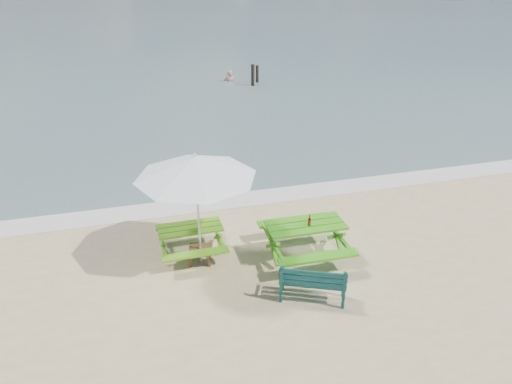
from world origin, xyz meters
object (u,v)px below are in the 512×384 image
object	(u,v)px
picnic_table_left	(191,241)
beer_bottle	(309,222)
side_table	(201,255)
swimmer	(230,86)
park_bench	(312,289)
patio_umbrella	(195,167)
picnic_table_right	(305,241)

from	to	relation	value
picnic_table_left	beer_bottle	size ratio (longest dim) A/B	6.02
picnic_table_left	side_table	xyz separation A→B (m)	(0.15, -0.40, -0.16)
swimmer	picnic_table_left	bearing A→B (deg)	-105.67
park_bench	patio_umbrella	size ratio (longest dim) A/B	0.44
park_bench	swimmer	xyz separation A→B (m)	(2.37, 18.18, -0.50)
picnic_table_right	park_bench	size ratio (longest dim) A/B	1.43
beer_bottle	patio_umbrella	bearing A→B (deg)	168.69
picnic_table_right	side_table	bearing A→B (deg)	170.41
picnic_table_right	picnic_table_left	bearing A→B (deg)	162.20
patio_umbrella	beer_bottle	size ratio (longest dim) A/B	11.63
picnic_table_right	side_table	distance (m)	2.37
side_table	swimmer	world-z (taller)	swimmer
park_bench	side_table	world-z (taller)	park_bench
park_bench	side_table	size ratio (longest dim) A/B	2.18
picnic_table_left	picnic_table_right	bearing A→B (deg)	-17.80
park_bench	side_table	distance (m)	2.72
picnic_table_left	patio_umbrella	xyz separation A→B (m)	(0.15, -0.40, 1.99)
patio_umbrella	swimmer	bearing A→B (deg)	75.20
picnic_table_left	swimmer	world-z (taller)	picnic_table_left
patio_umbrella	beer_bottle	world-z (taller)	patio_umbrella
picnic_table_right	park_bench	world-z (taller)	picnic_table_right
picnic_table_left	swimmer	size ratio (longest dim) A/B	0.97
picnic_table_right	park_bench	bearing A→B (deg)	-104.68
picnic_table_left	park_bench	distance (m)	3.11
patio_umbrella	picnic_table_right	bearing A→B (deg)	-9.59
picnic_table_left	park_bench	bearing A→B (deg)	-48.06
park_bench	swimmer	world-z (taller)	park_bench
swimmer	patio_umbrella	bearing A→B (deg)	-104.80
picnic_table_right	park_bench	distance (m)	1.58
swimmer	picnic_table_right	bearing A→B (deg)	-96.75
patio_umbrella	beer_bottle	xyz separation A→B (m)	(2.38, -0.48, -1.39)
picnic_table_left	side_table	distance (m)	0.46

